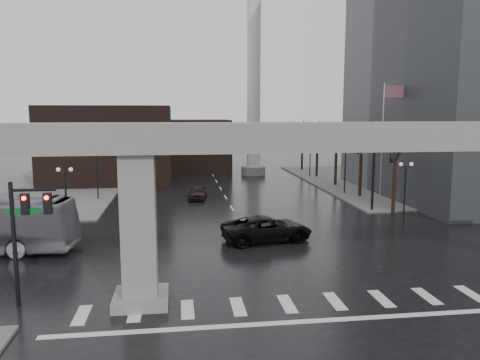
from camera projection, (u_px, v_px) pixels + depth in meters
The scene contains 23 objects.
ground at pixel (283, 296), 23.58m from camera, with size 160.00×160.00×0.00m, color black.
sidewalk_ne at pixel (413, 181), 62.30m from camera, with size 28.00×36.00×0.15m, color slate.
sidewalk_nw at pixel (1, 190), 55.45m from camera, with size 28.00×36.00×0.15m, color slate.
elevated_guideway at pixel (310, 160), 22.76m from camera, with size 48.00×2.60×8.70m.
building_far_left at pixel (110, 144), 62.21m from camera, with size 16.00×14.00×10.00m, color black.
building_far_mid at pixel (197, 145), 73.74m from camera, with size 10.00×10.00×8.00m, color black.
smokestack at pixel (254, 83), 67.57m from camera, with size 3.60×3.60×30.00m.
signal_mast_arm at pixel (334, 150), 42.36m from camera, with size 12.12×0.43×8.00m.
signal_left_pole at pixel (25, 222), 21.87m from camera, with size 2.30×0.30×6.00m.
flagpole_assembly at pixel (386, 129), 46.09m from camera, with size 2.06×0.12×12.00m.
lamp_right_0 at pixel (405, 182), 38.59m from camera, with size 1.22×0.32×5.11m.
lamp_right_1 at pixel (345, 164), 52.32m from camera, with size 1.22×0.32×5.11m.
lamp_right_2 at pixel (310, 153), 66.05m from camera, with size 1.22×0.32×5.11m.
lamp_left_0 at pixel (66, 189), 35.03m from camera, with size 1.22×0.32×5.11m.
lamp_left_1 at pixel (97, 167), 48.77m from camera, with size 1.22×0.32×5.11m.
lamp_left_2 at pixel (114, 155), 62.50m from camera, with size 1.22×0.32×5.11m.
tree_right_0 at pixel (394, 183), 42.76m from camera, with size 1.09×1.58×7.50m.
tree_right_1 at pixel (361, 171), 50.60m from camera, with size 1.09×1.61×7.67m.
tree_right_2 at pixel (336, 163), 58.44m from camera, with size 1.10×1.63×7.85m.
tree_right_3 at pixel (317, 156), 66.28m from camera, with size 1.11×1.66×8.02m.
tree_right_4 at pixel (302, 151), 74.11m from camera, with size 1.12×1.69×8.19m.
pickup_truck at pixel (267, 229), 33.54m from camera, with size 2.99×6.49×1.80m, color black.
far_car at pixel (198, 192), 49.82m from camera, with size 1.74×4.33×1.48m, color black.
Camera 1 is at (-5.12, -22.01, 9.18)m, focal length 35.00 mm.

